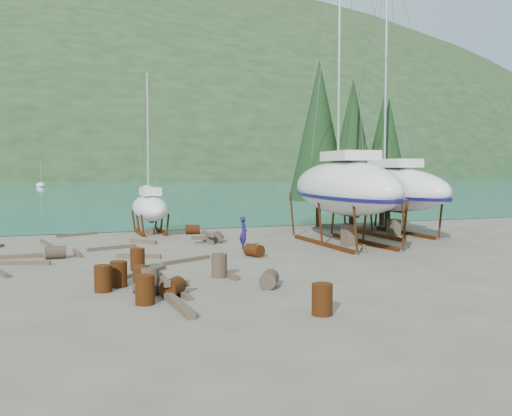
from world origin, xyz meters
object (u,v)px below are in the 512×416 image
object	(u,v)px
large_sailboat_near	(344,187)
large_sailboat_far	(389,188)
worker	(244,233)
small_sailboat_shore	(150,207)

from	to	relation	value
large_sailboat_near	large_sailboat_far	distance (m)	5.52
large_sailboat_near	worker	size ratio (longest dim) A/B	11.64
small_sailboat_shore	large_sailboat_near	bearing A→B (deg)	-45.19
large_sailboat_far	small_sailboat_shore	bearing A→B (deg)	157.27
large_sailboat_near	small_sailboat_shore	size ratio (longest dim) A/B	1.93
small_sailboat_shore	worker	distance (m)	9.10
large_sailboat_near	large_sailboat_far	world-z (taller)	large_sailboat_near
large_sailboat_near	small_sailboat_shore	world-z (taller)	large_sailboat_near
large_sailboat_near	large_sailboat_far	xyz separation A→B (m)	(4.71, 2.87, -0.23)
large_sailboat_near	worker	bearing A→B (deg)	-175.05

